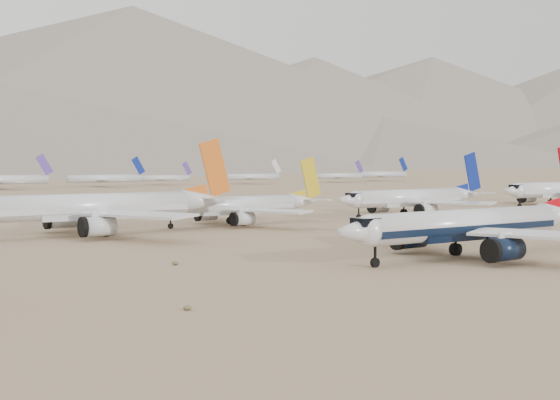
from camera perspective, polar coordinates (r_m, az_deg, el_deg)
name	(u,v)px	position (r m, az deg, el deg)	size (l,w,h in m)	color
ground	(411,260)	(113.97, 9.55, -4.35)	(7000.00, 7000.00, 0.00)	#83694C
main_airliner	(475,225)	(118.81, 14.05, -1.77)	(49.46, 48.31, 17.46)	silver
row2_navy_widebody	(414,198)	(200.21, 9.76, 0.13)	(46.37, 45.35, 16.50)	silver
row2_gold_tail	(239,206)	(171.92, -3.04, -0.43)	(42.39, 41.46, 15.09)	silver
row2_orange_tail	(102,207)	(153.11, -12.87, -0.51)	(53.11, 51.96, 18.95)	silver
foothills	(176,128)	(1328.17, -7.60, 5.25)	(4637.50, 1395.00, 155.00)	slate
desert_scrub	(386,303)	(78.36, 7.73, -7.47)	(219.83, 121.67, 0.63)	brown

